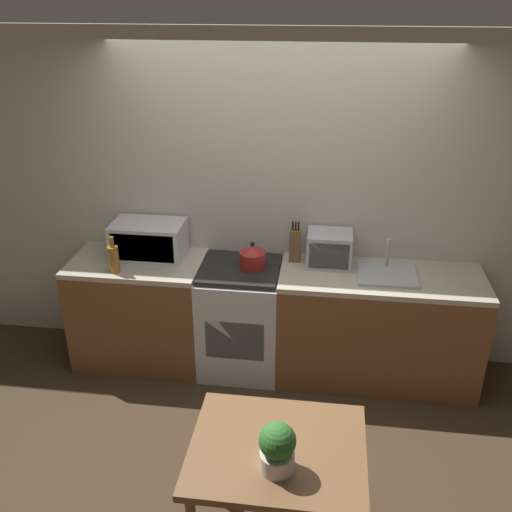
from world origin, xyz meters
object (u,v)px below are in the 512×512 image
Objects in this scene: dining_table at (277,463)px; stove_range at (241,318)px; toaster_oven at (329,249)px; microwave at (149,239)px; bottle at (114,258)px; kettle at (252,256)px.

stove_range is at bearing 105.07° from dining_table.
toaster_oven is (0.67, 0.15, 0.58)m from stove_range.
toaster_oven reaches higher than dining_table.
dining_table is at bearing -56.42° from microwave.
stove_range is 3.18× the size of bottle.
toaster_oven is at bearing 12.42° from stove_range.
stove_range is 1.77m from dining_table.
bottle is at bearing -119.89° from microwave.
toaster_oven is (0.57, 0.13, 0.04)m from kettle.
microwave is at bearing -178.63° from toaster_oven.
bottle is 2.07m from dining_table.
kettle is at bearing 11.63° from bottle.
microwave is 0.36m from bottle.
microwave is (-0.74, 0.11, 0.59)m from stove_range.
stove_range reaches higher than dining_table.
toaster_oven is at bearing 83.49° from dining_table.
toaster_oven is 0.39× the size of dining_table.
toaster_oven is 1.89m from dining_table.
kettle is 1.78m from dining_table.
kettle is 0.76× the size of bottle.
kettle reaches higher than dining_table.
stove_range is 1.61× the size of microwave.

